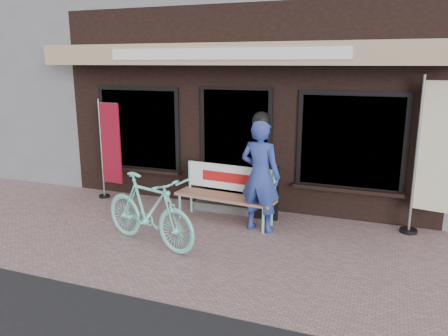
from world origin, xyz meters
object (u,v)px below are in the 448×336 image
at_px(nobori_cream, 434,156).
at_px(bench, 227,189).
at_px(nobori_red, 109,149).
at_px(menu_stand, 265,192).
at_px(person, 260,173).
at_px(bicycle, 149,210).

bearing_deg(nobori_cream, bench, -160.87).
distance_m(nobori_red, menu_stand, 3.16).
height_order(person, menu_stand, person).
distance_m(person, nobori_red, 3.23).
bearing_deg(bench, person, -14.84).
bearing_deg(bench, nobori_red, 178.41).
relative_size(bicycle, menu_stand, 1.88).
height_order(bench, bicycle, bicycle).
bearing_deg(bench, menu_stand, 31.40).
distance_m(nobori_cream, menu_stand, 2.67).
distance_m(bench, nobori_red, 2.60).
xyz_separation_m(bench, person, (0.64, -0.24, 0.39)).
distance_m(bench, menu_stand, 0.64).
bearing_deg(menu_stand, bicycle, -125.97).
relative_size(person, bicycle, 1.08).
height_order(person, nobori_cream, nobori_cream).
distance_m(bench, person, 0.79).
relative_size(bench, person, 0.93).
bearing_deg(menu_stand, bench, -152.58).
height_order(bench, nobori_red, nobori_red).
distance_m(bicycle, menu_stand, 2.09).
bearing_deg(person, bicycle, -130.33).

